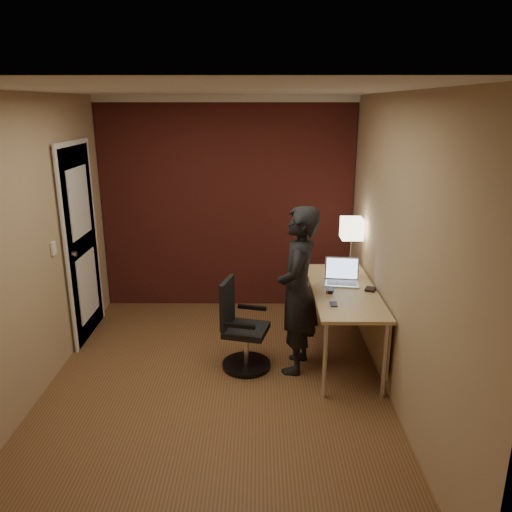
% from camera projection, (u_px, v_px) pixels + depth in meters
% --- Properties ---
extents(room, '(4.00, 4.00, 4.00)m').
position_uv_depth(room, '(200.00, 202.00, 5.48)').
color(room, brown).
rests_on(room, ground).
extents(desk, '(0.60, 1.50, 0.73)m').
position_uv_depth(desk, '(351.00, 301.00, 4.75)').
color(desk, tan).
rests_on(desk, ground).
extents(desk_lamp, '(0.22, 0.22, 0.54)m').
position_uv_depth(desk_lamp, '(352.00, 229.00, 5.22)').
color(desk_lamp, silver).
rests_on(desk_lamp, desk).
extents(laptop, '(0.36, 0.30, 0.23)m').
position_uv_depth(laptop, '(342.00, 276.00, 4.86)').
color(laptop, silver).
rests_on(laptop, desk).
extents(mouse, '(0.08, 0.11, 0.03)m').
position_uv_depth(mouse, '(330.00, 291.00, 4.62)').
color(mouse, black).
rests_on(mouse, desk).
extents(phone, '(0.06, 0.12, 0.01)m').
position_uv_depth(phone, '(334.00, 304.00, 4.33)').
color(phone, black).
rests_on(phone, desk).
extents(wallet, '(0.13, 0.14, 0.02)m').
position_uv_depth(wallet, '(370.00, 289.00, 4.67)').
color(wallet, black).
rests_on(wallet, desk).
extents(office_chair, '(0.47, 0.52, 0.85)m').
position_uv_depth(office_chair, '(241.00, 331.00, 4.66)').
color(office_chair, black).
rests_on(office_chair, ground).
extents(person, '(0.50, 0.64, 1.56)m').
position_uv_depth(person, '(298.00, 291.00, 4.52)').
color(person, black).
rests_on(person, ground).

